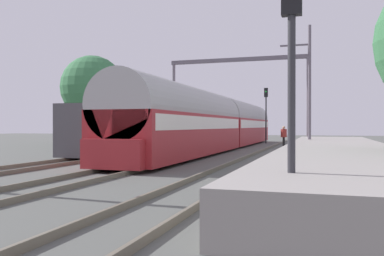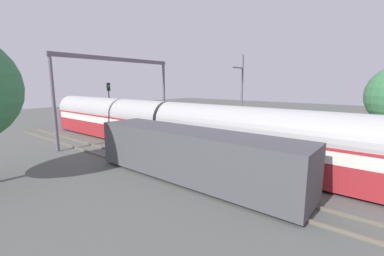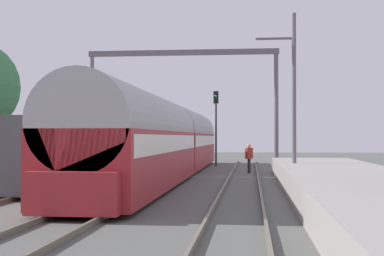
{
  "view_description": "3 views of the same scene",
  "coord_description": "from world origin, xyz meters",
  "views": [
    {
      "loc": [
        7.31,
        -17.27,
        1.74
      ],
      "look_at": [
        0.0,
        5.46,
        1.62
      ],
      "focal_mm": 38.22,
      "sensor_mm": 36.0,
      "label": 1
    },
    {
      "loc": [
        -15.01,
        -2.39,
        5.45
      ],
      "look_at": [
        0.77,
        10.37,
        1.91
      ],
      "focal_mm": 24.05,
      "sensor_mm": 36.0,
      "label": 2
    },
    {
      "loc": [
        4.48,
        -17.78,
        2.14
      ],
      "look_at": [
        0.0,
        24.84,
        2.81
      ],
      "focal_mm": 52.67,
      "sensor_mm": 36.0,
      "label": 3
    }
  ],
  "objects": [
    {
      "name": "track_east",
      "position": [
        4.1,
        0.0,
        0.08
      ],
      "size": [
        1.52,
        60.0,
        0.16
      ],
      "color": "#655E4F",
      "rests_on": "ground"
    },
    {
      "name": "platform",
      "position": [
        7.92,
        2.0,
        0.45
      ],
      "size": [
        4.4,
        28.0,
        0.9
      ],
      "color": "gray",
      "rests_on": "ground"
    },
    {
      "name": "passenger_train",
      "position": [
        0.0,
        12.37,
        1.97
      ],
      "size": [
        2.93,
        32.85,
        3.82
      ],
      "color": "maroon",
      "rests_on": "ground"
    },
    {
      "name": "tree_west_background",
      "position": [
        -12.32,
        14.72,
        5.18
      ],
      "size": [
        5.63,
        5.63,
        8.0
      ],
      "color": "#4C3826",
      "rests_on": "ground"
    },
    {
      "name": "track_west",
      "position": [
        0.0,
        0.0,
        0.08
      ],
      "size": [
        1.52,
        60.0,
        0.16
      ],
      "color": "#655E4F",
      "rests_on": "ground"
    },
    {
      "name": "track_far_west",
      "position": [
        -4.1,
        0.0,
        0.08
      ],
      "size": [
        1.52,
        60.0,
        0.16
      ],
      "color": "#655E4F",
      "rests_on": "ground"
    },
    {
      "name": "ground",
      "position": [
        0.0,
        0.0,
        0.0
      ],
      "size": [
        120.0,
        120.0,
        0.0
      ],
      "primitive_type": "plane",
      "color": "#535551"
    },
    {
      "name": "catenary_gantry",
      "position": [
        0.0,
        18.85,
        5.64
      ],
      "size": [
        12.61,
        0.28,
        7.86
      ],
      "color": "slate",
      "rests_on": "ground"
    },
    {
      "name": "railway_signal_near",
      "position": [
        6.77,
        -9.74,
        2.98
      ],
      "size": [
        0.36,
        0.3,
        4.63
      ],
      "color": "#2D2D33",
      "rests_on": "ground"
    },
    {
      "name": "railway_signal_far",
      "position": [
        1.92,
        23.49,
        3.49
      ],
      "size": [
        0.36,
        0.3,
        5.5
      ],
      "color": "#2D2D33",
      "rests_on": "ground"
    },
    {
      "name": "catenary_pole_east_mid",
      "position": [
        6.46,
        9.08,
        4.15
      ],
      "size": [
        1.9,
        0.2,
        8.0
      ],
      "color": "slate",
      "rests_on": "ground"
    },
    {
      "name": "freight_car",
      "position": [
        -4.1,
        6.43,
        1.47
      ],
      "size": [
        2.8,
        13.0,
        2.7
      ],
      "color": "#47474C",
      "rests_on": "ground"
    },
    {
      "name": "person_crossing",
      "position": [
        4.36,
        15.56,
        1.03
      ],
      "size": [
        0.46,
        0.44,
        1.73
      ],
      "rotation": [
        0.0,
        0.0,
        0.69
      ],
      "color": "black",
      "rests_on": "ground"
    }
  ]
}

